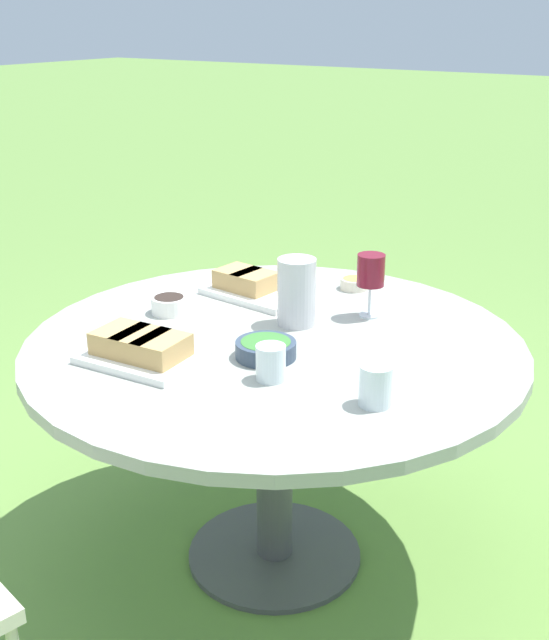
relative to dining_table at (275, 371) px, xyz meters
The scene contains 11 objects.
ground_plane 0.64m from the dining_table, ahead, with size 40.00×40.00×0.00m, color #668E42.
dining_table is the anchor object (origin of this frame).
water_pitcher 0.24m from the dining_table, 84.01° to the right, with size 0.12×0.11×0.20m.
wine_glass 0.42m from the dining_table, 113.40° to the right, with size 0.08×0.08×0.20m.
platter_bread_main 0.41m from the dining_table, 44.28° to the right, with size 0.34×0.22×0.08m.
platter_charcuterie 0.41m from the dining_table, 56.36° to the left, with size 0.32×0.24×0.08m.
bowl_fries 0.53m from the dining_table, 87.38° to the right, with size 0.09×0.09×0.04m.
bowl_salad 0.18m from the dining_table, 112.83° to the left, with size 0.16×0.16×0.05m.
bowl_olives 0.41m from the dining_table, ahead, with size 0.11×0.11×0.05m.
cup_water_near 0.30m from the dining_table, 121.55° to the left, with size 0.08×0.08×0.09m.
cup_water_far 0.49m from the dining_table, 154.41° to the left, with size 0.08×0.08×0.10m.
Camera 1 is at (-1.16, 1.74, 1.61)m, focal length 45.00 mm.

